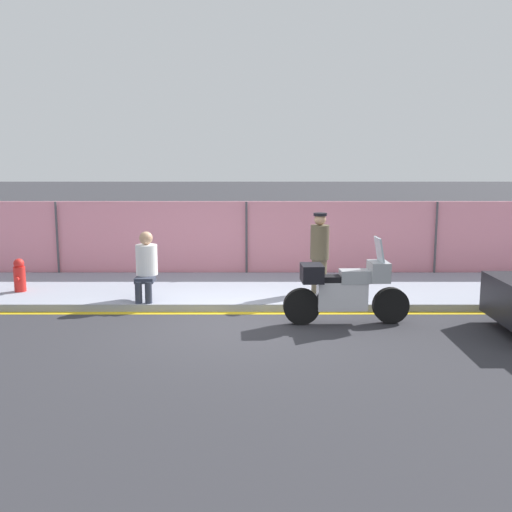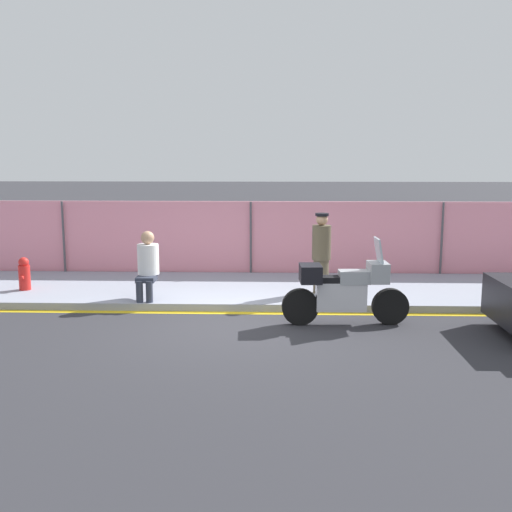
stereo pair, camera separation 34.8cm
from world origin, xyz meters
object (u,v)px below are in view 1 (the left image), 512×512
at_px(officer_standing, 320,252).
at_px(fire_hydrant, 20,275).
at_px(motorcycle, 346,289).
at_px(person_seated_on_curb, 147,262).

bearing_deg(officer_standing, fire_hydrant, 179.01).
height_order(officer_standing, fire_hydrant, officer_standing).
bearing_deg(officer_standing, motorcycle, -81.64).
distance_m(motorcycle, fire_hydrant, 6.63).
relative_size(motorcycle, officer_standing, 1.35).
xyz_separation_m(officer_standing, person_seated_on_curb, (-3.38, -0.54, -0.11)).
height_order(person_seated_on_curb, fire_hydrant, person_seated_on_curb).
height_order(motorcycle, officer_standing, officer_standing).
height_order(officer_standing, person_seated_on_curb, officer_standing).
distance_m(officer_standing, person_seated_on_curb, 3.43).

